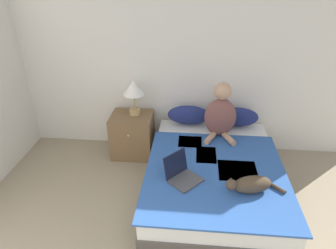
# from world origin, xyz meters

# --- Properties ---
(wall_back) EXTENTS (5.02, 0.05, 2.55)m
(wall_back) POSITION_xyz_m (0.00, 3.44, 1.27)
(wall_back) COLOR silver
(wall_back) RESTS_ON ground_plane
(bed) EXTENTS (1.43, 1.93, 0.44)m
(bed) POSITION_xyz_m (0.52, 2.41, 0.22)
(bed) COLOR #4C4742
(bed) RESTS_ON ground_plane
(pillow_near) EXTENTS (0.55, 0.21, 0.26)m
(pillow_near) POSITION_xyz_m (0.21, 3.25, 0.57)
(pillow_near) COLOR navy
(pillow_near) RESTS_ON bed
(pillow_far) EXTENTS (0.55, 0.21, 0.26)m
(pillow_far) POSITION_xyz_m (0.83, 3.25, 0.57)
(pillow_far) COLOR navy
(pillow_far) RESTS_ON bed
(person_sitting) EXTENTS (0.39, 0.37, 0.69)m
(person_sitting) POSITION_xyz_m (0.59, 2.98, 0.73)
(person_sitting) COLOR brown
(person_sitting) RESTS_ON bed
(cat_tabby) EXTENTS (0.57, 0.27, 0.17)m
(cat_tabby) POSITION_xyz_m (0.82, 1.95, 0.53)
(cat_tabby) COLOR #473828
(cat_tabby) RESTS_ON bed
(laptop_open) EXTENTS (0.41, 0.41, 0.25)m
(laptop_open) POSITION_xyz_m (0.18, 2.08, 0.50)
(laptop_open) COLOR #424247
(laptop_open) RESTS_ON bed
(nightstand) EXTENTS (0.54, 0.48, 0.58)m
(nightstand) POSITION_xyz_m (-0.53, 3.14, 0.29)
(nightstand) COLOR brown
(nightstand) RESTS_ON ground_plane
(table_lamp) EXTENTS (0.27, 0.27, 0.46)m
(table_lamp) POSITION_xyz_m (-0.49, 3.19, 0.92)
(table_lamp) COLOR tan
(table_lamp) RESTS_ON nightstand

